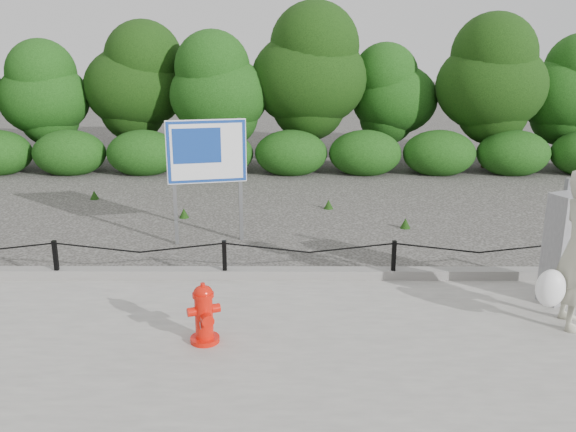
% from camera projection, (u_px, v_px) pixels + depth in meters
% --- Properties ---
extents(ground, '(90.00, 90.00, 0.00)m').
position_uv_depth(ground, '(225.00, 284.00, 9.11)').
color(ground, '#2D2B28').
rests_on(ground, ground).
extents(sidewalk, '(14.00, 4.00, 0.08)m').
position_uv_depth(sidewalk, '(208.00, 346.00, 7.17)').
color(sidewalk, gray).
rests_on(sidewalk, ground).
extents(curb, '(14.00, 0.22, 0.14)m').
position_uv_depth(curb, '(225.00, 273.00, 9.11)').
color(curb, slate).
rests_on(curb, sidewalk).
extents(chain_barrier, '(10.06, 0.06, 0.60)m').
position_uv_depth(chain_barrier, '(224.00, 255.00, 8.98)').
color(chain_barrier, black).
rests_on(chain_barrier, sidewalk).
extents(treeline, '(20.11, 3.38, 4.43)m').
position_uv_depth(treeline, '(263.00, 83.00, 17.02)').
color(treeline, black).
rests_on(treeline, ground).
extents(fire_hydrant, '(0.45, 0.45, 0.74)m').
position_uv_depth(fire_hydrant, '(204.00, 314.00, 7.10)').
color(fire_hydrant, red).
rests_on(fire_hydrant, sidewalk).
extents(utility_cabinet, '(0.66, 0.54, 1.67)m').
position_uv_depth(utility_cabinet, '(567.00, 248.00, 8.14)').
color(utility_cabinet, gray).
rests_on(utility_cabinet, sidewalk).
extents(advertising_sign, '(1.36, 0.38, 2.20)m').
position_uv_depth(advertising_sign, '(207.00, 157.00, 10.53)').
color(advertising_sign, slate).
rests_on(advertising_sign, ground).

